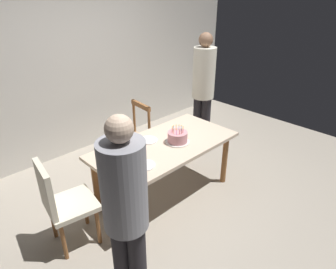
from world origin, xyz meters
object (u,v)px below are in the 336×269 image
(plate_near_celebrant, at_px, (145,165))
(plate_far_side, at_px, (148,140))
(person_celebrant, at_px, (126,209))
(person_guest, at_px, (203,87))
(chair_spindle_back, at_px, (132,140))
(birthday_cake, at_px, (178,137))
(chair_upholstered, at_px, (61,201))
(dining_table, at_px, (165,150))

(plate_near_celebrant, height_order, plate_far_side, same)
(person_celebrant, relative_size, person_guest, 0.93)
(chair_spindle_back, distance_m, person_celebrant, 2.03)
(person_guest, bearing_deg, plate_far_side, -168.15)
(birthday_cake, xyz_separation_m, plate_near_celebrant, (-0.59, -0.12, -0.06))
(birthday_cake, bearing_deg, person_celebrant, -150.44)
(chair_spindle_back, height_order, chair_upholstered, same)
(chair_spindle_back, relative_size, person_celebrant, 0.58)
(plate_far_side, xyz_separation_m, person_celebrant, (-1.06, -0.99, 0.21))
(person_guest, bearing_deg, plate_near_celebrant, -158.71)
(dining_table, relative_size, chair_upholstered, 1.79)
(chair_spindle_back, bearing_deg, chair_upholstered, -154.54)
(dining_table, bearing_deg, chair_upholstered, 174.79)
(person_guest, bearing_deg, person_celebrant, -151.91)
(chair_spindle_back, bearing_deg, person_celebrant, -128.66)
(plate_far_side, bearing_deg, dining_table, -66.19)
(plate_far_side, bearing_deg, person_celebrant, -136.94)
(plate_near_celebrant, distance_m, chair_upholstered, 0.85)
(plate_far_side, bearing_deg, person_guest, 11.85)
(plate_near_celebrant, bearing_deg, birthday_cake, 11.04)
(birthday_cake, relative_size, plate_far_side, 1.27)
(plate_near_celebrant, bearing_deg, person_celebrant, -138.22)
(chair_upholstered, xyz_separation_m, person_celebrant, (0.09, -0.91, 0.41))
(plate_near_celebrant, relative_size, chair_upholstered, 0.23)
(dining_table, distance_m, person_guest, 1.37)
(person_guest, bearing_deg, birthday_cake, -153.66)
(chair_upholstered, bearing_deg, person_celebrant, -84.19)
(plate_near_celebrant, relative_size, chair_spindle_back, 0.23)
(chair_spindle_back, bearing_deg, plate_near_celebrant, -120.71)
(plate_far_side, xyz_separation_m, person_guest, (1.31, 0.28, 0.30))
(birthday_cake, relative_size, person_celebrant, 0.17)
(plate_far_side, relative_size, person_celebrant, 0.13)
(chair_upholstered, xyz_separation_m, person_guest, (2.46, 0.35, 0.49))
(chair_upholstered, distance_m, person_celebrant, 1.00)
(plate_far_side, height_order, chair_spindle_back, chair_spindle_back)
(dining_table, bearing_deg, person_celebrant, -145.12)
(plate_near_celebrant, xyz_separation_m, chair_spindle_back, (0.56, 0.94, -0.27))
(person_celebrant, bearing_deg, dining_table, 34.88)
(dining_table, distance_m, plate_far_side, 0.23)
(plate_far_side, bearing_deg, birthday_cake, -51.69)
(dining_table, height_order, plate_far_side, plate_far_side)
(plate_near_celebrant, bearing_deg, dining_table, 22.39)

